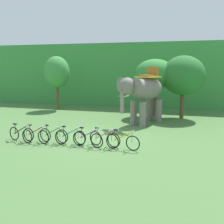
% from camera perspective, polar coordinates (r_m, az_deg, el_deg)
% --- Properties ---
extents(ground_plane, '(80.00, 80.00, 0.00)m').
position_cam_1_polar(ground_plane, '(14.04, -3.53, -5.79)').
color(ground_plane, '#4C753D').
extents(foliage_hedge, '(36.00, 6.00, 6.02)m').
position_cam_1_polar(foliage_hedge, '(27.49, 6.11, 8.15)').
color(foliage_hedge, '#3D8E42').
rests_on(foliage_hedge, ground).
extents(tree_center, '(2.23, 2.23, 4.72)m').
position_cam_1_polar(tree_center, '(23.68, -11.97, 8.50)').
color(tree_center, brown).
rests_on(tree_center, ground).
extents(tree_far_left, '(2.98, 2.98, 4.38)m').
position_cam_1_polar(tree_far_left, '(20.14, 9.37, 8.15)').
color(tree_far_left, brown).
rests_on(tree_far_left, ground).
extents(tree_far_right, '(3.13, 3.13, 4.60)m').
position_cam_1_polar(tree_far_right, '(19.82, 15.33, 7.68)').
color(tree_far_right, brown).
rests_on(tree_far_right, ground).
extents(elephant, '(3.16, 4.09, 3.78)m').
position_cam_1_polar(elephant, '(17.30, 6.95, 4.52)').
color(elephant, slate).
rests_on(elephant, ground).
extents(bike_black, '(1.65, 0.66, 0.92)m').
position_cam_1_polar(bike_black, '(14.13, -19.39, -4.62)').
color(bike_black, black).
rests_on(bike_black, ground).
extents(bike_red, '(1.68, 0.58, 0.92)m').
position_cam_1_polar(bike_red, '(13.73, -16.34, -4.87)').
color(bike_red, black).
rests_on(bike_red, ground).
extents(bike_green, '(1.67, 0.59, 0.92)m').
position_cam_1_polar(bike_green, '(13.41, -12.83, -5.07)').
color(bike_green, black).
rests_on(bike_green, ground).
extents(bike_teal, '(1.69, 0.53, 0.92)m').
position_cam_1_polar(bike_teal, '(13.02, -9.08, -5.39)').
color(bike_teal, black).
rests_on(bike_teal, ground).
extents(bike_purple, '(1.65, 0.66, 0.92)m').
position_cam_1_polar(bike_purple, '(12.62, -5.23, -5.80)').
color(bike_purple, black).
rests_on(bike_purple, ground).
extents(bike_pink, '(1.63, 0.71, 0.92)m').
position_cam_1_polar(bike_pink, '(12.47, -1.83, -5.95)').
color(bike_pink, black).
rests_on(bike_pink, ground).
extents(bike_yellow, '(1.66, 0.62, 0.92)m').
position_cam_1_polar(bike_yellow, '(12.17, 2.43, -6.35)').
color(bike_yellow, black).
rests_on(bike_yellow, ground).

